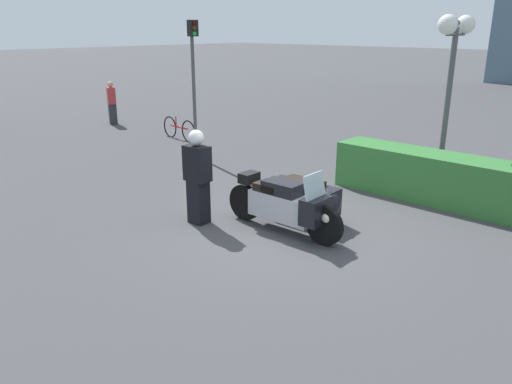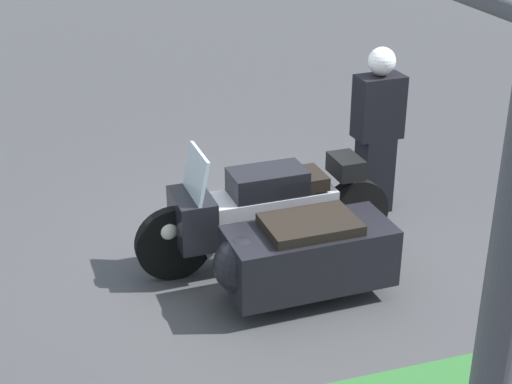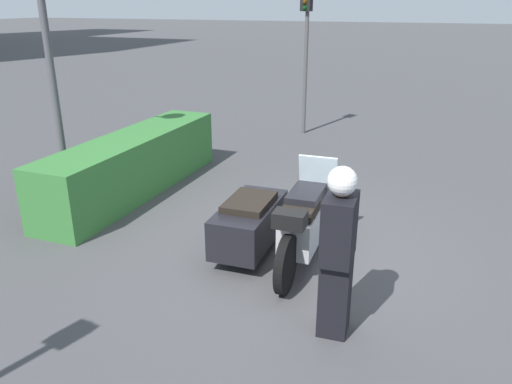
# 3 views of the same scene
# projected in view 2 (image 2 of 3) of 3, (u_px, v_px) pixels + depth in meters

# --- Properties ---
(ground_plane) EXTENTS (160.00, 160.00, 0.00)m
(ground_plane) POSITION_uv_depth(u_px,v_px,m) (276.00, 269.00, 7.05)
(ground_plane) COLOR #424244
(police_motorcycle) EXTENTS (2.41, 1.28, 1.16)m
(police_motorcycle) POSITION_uv_depth(u_px,v_px,m) (279.00, 235.00, 6.66)
(police_motorcycle) COLOR black
(police_motorcycle) RESTS_ON ground
(officer_rider) EXTENTS (0.48, 0.31, 1.71)m
(officer_rider) POSITION_uv_depth(u_px,v_px,m) (377.00, 127.00, 7.78)
(officer_rider) COLOR black
(officer_rider) RESTS_ON ground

